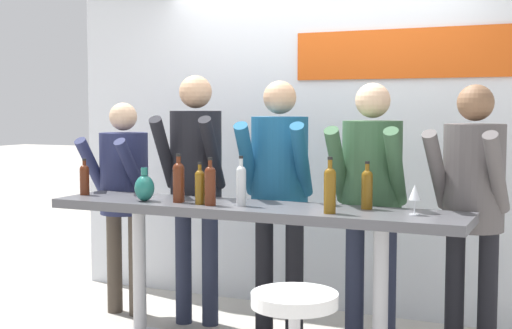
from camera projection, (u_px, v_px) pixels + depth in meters
name	position (u px, v px, depth m)	size (l,w,h in m)	color
back_wall	(318.00, 124.00, 5.55)	(4.29, 0.12, 2.90)	silver
tasting_table	(251.00, 228.00, 4.47)	(2.69, 0.54, 0.97)	#4C4C51
person_far_left	(123.00, 185.00, 5.39)	(0.43, 0.52, 1.62)	#473D33
person_left	(196.00, 171.00, 5.11)	(0.51, 0.62, 1.81)	#23283D
person_center_left	(279.00, 179.00, 4.92)	(0.53, 0.62, 1.76)	black
person_center	(371.00, 186.00, 4.59)	(0.47, 0.57, 1.74)	#23283D
person_center_right	(473.00, 192.00, 4.35)	(0.50, 0.60, 1.72)	black
wine_bottle_0	(330.00, 188.00, 4.10)	(0.07, 0.07, 0.33)	brown
wine_bottle_1	(84.00, 178.00, 4.98)	(0.07, 0.07, 0.26)	#4C1E0F
wine_bottle_2	(210.00, 184.00, 4.44)	(0.07, 0.07, 0.30)	#4C1E0F
wine_bottle_3	(367.00, 187.00, 4.28)	(0.07, 0.07, 0.29)	brown
wine_bottle_4	(179.00, 180.00, 4.59)	(0.08, 0.08, 0.31)	#4C1E0F
wine_bottle_5	(200.00, 185.00, 4.49)	(0.06, 0.06, 0.27)	brown
wine_bottle_6	(241.00, 184.00, 4.42)	(0.06, 0.06, 0.31)	#B7BCC1
wine_glass_0	(415.00, 193.00, 4.04)	(0.07, 0.07, 0.18)	silver
decorative_vase	(144.00, 188.00, 4.65)	(0.13, 0.13, 0.22)	#1E665B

